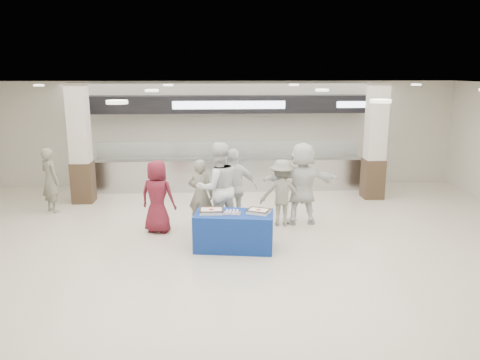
{
  "coord_description": "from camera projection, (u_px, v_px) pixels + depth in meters",
  "views": [
    {
      "loc": [
        -0.41,
        -8.35,
        3.52
      ],
      "look_at": [
        0.13,
        1.6,
        1.17
      ],
      "focal_mm": 35.0,
      "sensor_mm": 36.0,
      "label": 1
    }
  ],
  "objects": [
    {
      "name": "chef_short",
      "position": [
        234.0,
        188.0,
        10.61
      ],
      "size": [
        1.12,
        0.6,
        1.81
      ],
      "primitive_type": "imported",
      "rotation": [
        0.0,
        0.0,
        3.29
      ],
      "color": "silver",
      "rests_on": "ground"
    },
    {
      "name": "sheet_cake_right",
      "position": [
        259.0,
        211.0,
        9.27
      ],
      "size": [
        0.51,
        0.47,
        0.09
      ],
      "color": "white",
      "rests_on": "display_table"
    },
    {
      "name": "civilian_maroon",
      "position": [
        158.0,
        196.0,
        10.26
      ],
      "size": [
        0.92,
        0.75,
        1.62
      ],
      "primitive_type": "imported",
      "rotation": [
        0.0,
        0.0,
        2.81
      ],
      "color": "maroon",
      "rests_on": "ground"
    },
    {
      "name": "ground",
      "position": [
        238.0,
        259.0,
        8.94
      ],
      "size": [
        14.0,
        14.0,
        0.0
      ],
      "primitive_type": "plane",
      "color": "beige",
      "rests_on": "ground"
    },
    {
      "name": "civilian_white",
      "position": [
        302.0,
        183.0,
        10.81
      ],
      "size": [
        1.81,
        0.66,
        1.93
      ],
      "primitive_type": "imported",
      "rotation": [
        0.0,
        0.0,
        3.2
      ],
      "color": "white",
      "rests_on": "ground"
    },
    {
      "name": "soldier_b",
      "position": [
        282.0,
        193.0,
        10.74
      ],
      "size": [
        1.03,
        0.64,
        1.54
      ],
      "primitive_type": "imported",
      "rotation": [
        0.0,
        0.0,
        3.07
      ],
      "color": "slate",
      "rests_on": "ground"
    },
    {
      "name": "display_table",
      "position": [
        234.0,
        231.0,
        9.37
      ],
      "size": [
        1.64,
        0.99,
        0.75
      ],
      "primitive_type": "cube",
      "rotation": [
        0.0,
        0.0,
        -0.14
      ],
      "color": "navy",
      "rests_on": "ground"
    },
    {
      "name": "column_right",
      "position": [
        375.0,
        144.0,
        12.88
      ],
      "size": [
        0.55,
        0.55,
        3.2
      ],
      "color": "#352518",
      "rests_on": "ground"
    },
    {
      "name": "soldier_bg",
      "position": [
        50.0,
        180.0,
        11.74
      ],
      "size": [
        0.71,
        0.7,
        1.65
      ],
      "primitive_type": "imported",
      "rotation": [
        0.0,
        0.0,
        2.4
      ],
      "color": "slate",
      "rests_on": "ground"
    },
    {
      "name": "cupcake_tray",
      "position": [
        232.0,
        212.0,
        9.24
      ],
      "size": [
        0.37,
        0.29,
        0.06
      ],
      "color": "#B0B0B5",
      "rests_on": "display_table"
    },
    {
      "name": "column_left",
      "position": [
        80.0,
        147.0,
        12.46
      ],
      "size": [
        0.55,
        0.55,
        3.2
      ],
      "color": "#352518",
      "rests_on": "ground"
    },
    {
      "name": "serving_line",
      "position": [
        229.0,
        151.0,
        13.92
      ],
      "size": [
        8.7,
        0.85,
        2.8
      ],
      "color": "#B9BBC1",
      "rests_on": "ground"
    },
    {
      "name": "chef_tall",
      "position": [
        218.0,
        188.0,
        10.2
      ],
      "size": [
        1.17,
        1.03,
        2.01
      ],
      "primitive_type": "imported",
      "rotation": [
        0.0,
        0.0,
        3.46
      ],
      "color": "silver",
      "rests_on": "ground"
    },
    {
      "name": "sheet_cake_left",
      "position": [
        211.0,
        211.0,
        9.28
      ],
      "size": [
        0.46,
        0.36,
        0.1
      ],
      "color": "white",
      "rests_on": "display_table"
    },
    {
      "name": "soldier_a",
      "position": [
        201.0,
        194.0,
        10.46
      ],
      "size": [
        0.68,
        0.55,
        1.6
      ],
      "primitive_type": "imported",
      "rotation": [
        0.0,
        0.0,
        2.81
      ],
      "color": "slate",
      "rests_on": "ground"
    }
  ]
}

